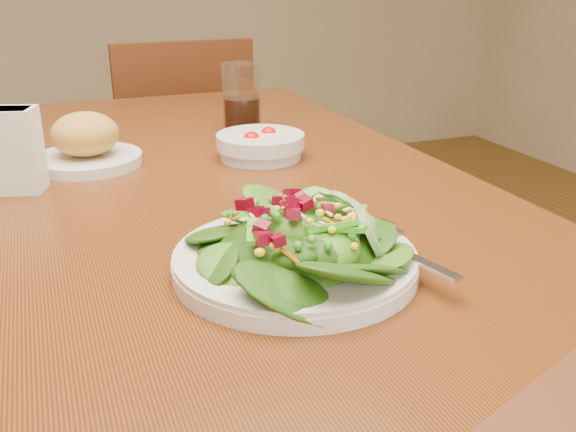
# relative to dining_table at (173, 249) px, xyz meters

# --- Properties ---
(dining_table) EXTENTS (0.90, 1.40, 0.75)m
(dining_table) POSITION_rel_dining_table_xyz_m (0.00, 0.00, 0.00)
(dining_table) COLOR #5D3115
(dining_table) RESTS_ON ground_plane
(chair_far) EXTENTS (0.40, 0.41, 0.87)m
(chair_far) POSITION_rel_dining_table_xyz_m (0.21, 0.94, -0.19)
(chair_far) COLOR #4A1E0B
(chair_far) RESTS_ON ground_plane
(salad_plate) EXTENTS (0.27, 0.26, 0.08)m
(salad_plate) POSITION_rel_dining_table_xyz_m (0.08, -0.33, 0.13)
(salad_plate) COLOR silver
(salad_plate) RESTS_ON dining_table
(bread_plate) EXTENTS (0.17, 0.17, 0.09)m
(bread_plate) POSITION_rel_dining_table_xyz_m (-0.10, 0.15, 0.14)
(bread_plate) COLOR silver
(bread_plate) RESTS_ON dining_table
(tomato_bowl) EXTENTS (0.15, 0.15, 0.05)m
(tomato_bowl) POSITION_rel_dining_table_xyz_m (0.18, 0.09, 0.12)
(tomato_bowl) COLOR silver
(tomato_bowl) RESTS_ON dining_table
(drinking_glass) EXTENTS (0.07, 0.07, 0.13)m
(drinking_glass) POSITION_rel_dining_table_xyz_m (0.20, 0.28, 0.16)
(drinking_glass) COLOR silver
(drinking_glass) RESTS_ON dining_table
(napkin_holder) EXTENTS (0.10, 0.08, 0.12)m
(napkin_holder) POSITION_rel_dining_table_xyz_m (-0.21, 0.06, 0.16)
(napkin_holder) COLOR white
(napkin_holder) RESTS_ON dining_table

